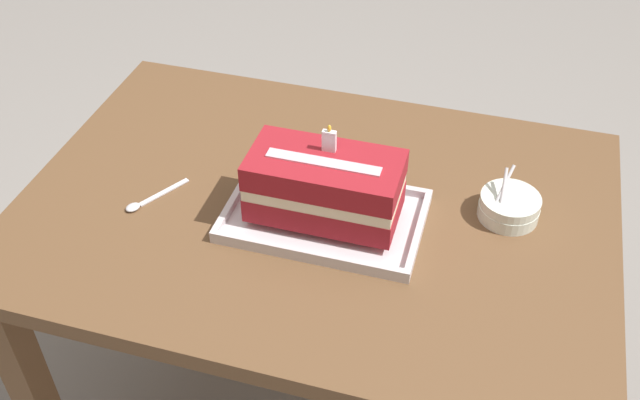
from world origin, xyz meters
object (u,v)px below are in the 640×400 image
object	(u,v)px
birthday_cake	(325,186)
bowl_stack	(509,207)
serving_spoon_near_tray	(144,202)
foil_tray	(325,218)

from	to	relation	value
birthday_cake	bowl_stack	distance (m)	0.34
bowl_stack	serving_spoon_near_tray	size ratio (longest dim) A/B	0.87
bowl_stack	serving_spoon_near_tray	world-z (taller)	bowl_stack
birthday_cake	foil_tray	bearing A→B (deg)	-90.00
foil_tray	serving_spoon_near_tray	world-z (taller)	foil_tray
foil_tray	birthday_cake	bearing A→B (deg)	90.00
birthday_cake	bowl_stack	size ratio (longest dim) A/B	2.40
foil_tray	serving_spoon_near_tray	size ratio (longest dim) A/B	2.81
foil_tray	bowl_stack	world-z (taller)	bowl_stack
birthday_cake	serving_spoon_near_tray	xyz separation A→B (m)	(-0.34, -0.05, -0.08)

